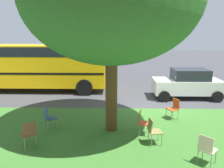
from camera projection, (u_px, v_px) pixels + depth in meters
ground at (152, 107)px, 10.99m from camera, size 80.00×80.00×0.00m
grass_verge at (167, 136)px, 7.87m from camera, size 48.00×6.00×0.01m
chair_0 at (49, 117)px, 8.33m from camera, size 0.58×0.58×0.88m
chair_1 at (153, 129)px, 7.20m from camera, size 0.48×0.47×0.88m
chair_2 at (142, 121)px, 7.90m from camera, size 0.47×0.47×0.88m
chair_3 at (29, 132)px, 6.98m from camera, size 0.59×0.59×0.88m
chair_4 at (207, 148)px, 6.04m from camera, size 0.59×0.59×0.88m
chair_5 at (174, 107)px, 9.39m from camera, size 0.56×0.55×0.88m
parked_car at (187, 83)px, 12.47m from camera, size 3.70×1.92×1.65m
school_bus at (24, 63)px, 14.03m from camera, size 10.40×2.80×2.88m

